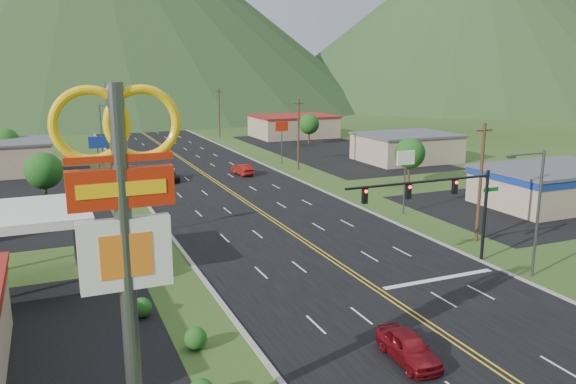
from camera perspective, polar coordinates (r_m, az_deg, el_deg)
name	(u,v)px	position (r m, az deg, el deg)	size (l,w,h in m)	color
ground	(514,382)	(29.81, 21.99, -17.46)	(500.00, 500.00, 0.00)	#283E16
road	(514,382)	(29.81, 21.99, -17.46)	(20.00, 460.00, 0.04)	black
pylon_sign	(123,218)	(20.47, -16.40, -2.60)	(4.32, 0.60, 14.00)	#59595E
traffic_signal	(443,197)	(41.76, 15.45, -0.50)	(13.10, 0.43, 7.00)	black
streetlight_east	(535,205)	(42.09, 23.84, -1.24)	(3.28, 0.25, 9.00)	#59595E
streetlight_west	(103,130)	(88.50, -18.25, 5.98)	(3.28, 0.25, 9.00)	#59595E
gas_canopy	(9,217)	(40.94, -26.45, -2.30)	(10.00, 8.00, 5.30)	white
building_east_near	(554,184)	(66.22, 25.43, 0.77)	(15.40, 10.40, 4.10)	tan
building_east_mid	(406,147)	(89.72, 11.94, 4.48)	(14.40, 11.40, 4.30)	tan
building_east_far	(293,126)	(118.18, 0.53, 6.71)	(16.40, 12.40, 4.50)	tan
pole_sign_west_a	(121,182)	(48.88, -16.64, 0.97)	(2.00, 0.18, 6.40)	#59595E
pole_sign_west_b	(98,148)	(70.51, -18.78, 4.28)	(2.00, 0.18, 6.40)	#59595E
pole_sign_east_a	(406,164)	(56.64, 11.85, 2.78)	(2.00, 0.18, 6.40)	#59595E
pole_sign_east_b	(282,131)	(84.60, -0.64, 6.24)	(2.00, 0.18, 6.40)	#59595E
tree_west_a	(44,171)	(63.59, -23.56, 1.99)	(3.84, 3.84, 5.82)	#382314
tree_west_b	(6,142)	(90.50, -26.74, 4.57)	(3.84, 3.84, 5.82)	#382314
tree_east_a	(410,153)	(71.63, 12.27, 3.85)	(3.84, 3.84, 5.82)	#382314
tree_east_b	(309,124)	(106.32, 2.15, 6.92)	(3.84, 3.84, 5.82)	#382314
utility_pole_a	(480,182)	(49.25, 18.96, 0.99)	(1.60, 0.28, 10.00)	#382314
utility_pole_b	(298,134)	(80.22, 1.07, 5.94)	(1.60, 0.28, 10.00)	#382314
utility_pole_c	(219,113)	(117.69, -7.00, 8.00)	(1.60, 0.28, 10.00)	#382314
utility_pole_d	(178,102)	(156.41, -11.16, 8.99)	(1.60, 0.28, 10.00)	#382314
mountain_ne	(474,16)	(256.68, 18.37, 16.63)	(180.00, 180.00, 70.00)	#21401D
car_red_near	(408,348)	(29.75, 12.12, -15.21)	(1.74, 4.34, 1.48)	maroon
car_dark_mid	(167,175)	(73.99, -12.21, 1.66)	(2.12, 5.23, 1.52)	black
car_red_far	(243,170)	(76.70, -4.64, 2.28)	(1.55, 4.45, 1.47)	maroon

